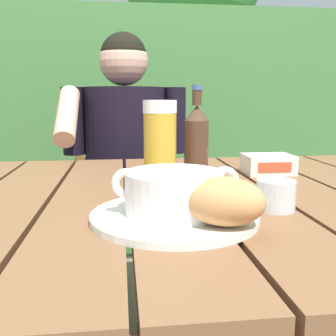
{
  "coord_description": "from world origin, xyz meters",
  "views": [
    {
      "loc": [
        -0.09,
        -0.8,
        0.95
      ],
      "look_at": [
        0.0,
        -0.08,
        0.82
      ],
      "focal_mm": 41.46,
      "sensor_mm": 36.0,
      "label": 1
    }
  ],
  "objects": [
    {
      "name": "beer_glass",
      "position": [
        0.0,
        0.06,
        0.84
      ],
      "size": [
        0.07,
        0.07,
        0.2
      ],
      "color": "gold",
      "rests_on": "dining_table"
    },
    {
      "name": "beer_bottle",
      "position": [
        0.09,
        0.1,
        0.84
      ],
      "size": [
        0.06,
        0.06,
        0.23
      ],
      "color": "#4A2F21",
      "rests_on": "dining_table"
    },
    {
      "name": "chair_near_diner",
      "position": [
        -0.07,
        0.92,
        0.49
      ],
      "size": [
        0.47,
        0.43,
        0.99
      ],
      "color": "brown",
      "rests_on": "ground_plane"
    },
    {
      "name": "hedge_backdrop",
      "position": [
        -0.09,
        1.78,
        0.98
      ],
      "size": [
        3.99,
        0.91,
        2.19
      ],
      "color": "#43773C",
      "rests_on": "ground_plane"
    },
    {
      "name": "water_glass_small",
      "position": [
        0.19,
        -0.14,
        0.77
      ],
      "size": [
        0.07,
        0.07,
        0.06
      ],
      "color": "silver",
      "rests_on": "dining_table"
    },
    {
      "name": "soup_bowl",
      "position": [
        0.0,
        -0.18,
        0.79
      ],
      "size": [
        0.21,
        0.16,
        0.08
      ],
      "color": "white",
      "rests_on": "serving_plate"
    },
    {
      "name": "table_knife",
      "position": [
        0.15,
        -0.1,
        0.75
      ],
      "size": [
        0.14,
        0.04,
        0.01
      ],
      "color": "silver",
      "rests_on": "dining_table"
    },
    {
      "name": "serving_plate",
      "position": [
        0.0,
        -0.18,
        0.75
      ],
      "size": [
        0.28,
        0.28,
        0.01
      ],
      "color": "white",
      "rests_on": "dining_table"
    },
    {
      "name": "bread_roll",
      "position": [
        0.07,
        -0.25,
        0.79
      ],
      "size": [
        0.15,
        0.14,
        0.07
      ],
      "color": "tan",
      "rests_on": "serving_plate"
    },
    {
      "name": "person_eating",
      "position": [
        -0.07,
        0.72,
        0.71
      ],
      "size": [
        0.48,
        0.47,
        1.2
      ],
      "color": "black",
      "rests_on": "ground_plane"
    },
    {
      "name": "butter_tub",
      "position": [
        0.31,
        0.19,
        0.77
      ],
      "size": [
        0.13,
        0.1,
        0.05
      ],
      "color": "white",
      "rests_on": "dining_table"
    },
    {
      "name": "dining_table",
      "position": [
        -0.0,
        0.0,
        0.66
      ],
      "size": [
        1.4,
        0.97,
        0.75
      ],
      "color": "brown",
      "rests_on": "ground_plane"
    }
  ]
}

